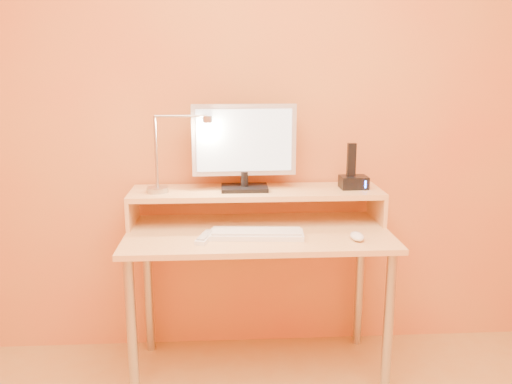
{
  "coord_description": "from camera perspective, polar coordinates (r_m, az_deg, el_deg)",
  "views": [
    {
      "loc": [
        -0.15,
        -1.14,
        1.44
      ],
      "look_at": [
        -0.01,
        1.13,
        0.91
      ],
      "focal_mm": 37.18,
      "sensor_mm": 36.0,
      "label": 1
    }
  ],
  "objects": [
    {
      "name": "wall_back",
      "position": [
        2.65,
        -0.19,
        8.91
      ],
      "size": [
        3.0,
        0.04,
        2.5
      ],
      "primitive_type": "cube",
      "color": "gold",
      "rests_on": "floor"
    },
    {
      "name": "desk_leg_fl",
      "position": [
        2.37,
        -13.18,
        -14.76
      ],
      "size": [
        0.04,
        0.04,
        0.69
      ],
      "primitive_type": "cylinder",
      "color": "#ADADAE",
      "rests_on": "floor"
    },
    {
      "name": "desk_leg_fr",
      "position": [
        2.44,
        14.02,
        -13.97
      ],
      "size": [
        0.04,
        0.04,
        0.69
      ],
      "primitive_type": "cylinder",
      "color": "#ADADAE",
      "rests_on": "floor"
    },
    {
      "name": "desk_leg_bl",
      "position": [
        2.82,
        -11.5,
        -10.05
      ],
      "size": [
        0.04,
        0.04,
        0.69
      ],
      "primitive_type": "cylinder",
      "color": "#ADADAE",
      "rests_on": "floor"
    },
    {
      "name": "desk_leg_br",
      "position": [
        2.88,
        11.05,
        -9.54
      ],
      "size": [
        0.04,
        0.04,
        0.69
      ],
      "primitive_type": "cylinder",
      "color": "#ADADAE",
      "rests_on": "floor"
    },
    {
      "name": "desk_lower",
      "position": [
        2.44,
        0.25,
        -4.48
      ],
      "size": [
        1.2,
        0.6,
        0.02
      ],
      "primitive_type": "cube",
      "color": "#EEC480",
      "rests_on": "floor"
    },
    {
      "name": "shelf_riser_left",
      "position": [
        2.59,
        -13.13,
        -1.91
      ],
      "size": [
        0.02,
        0.3,
        0.14
      ],
      "primitive_type": "cube",
      "color": "#EEC480",
      "rests_on": "desk_lower"
    },
    {
      "name": "shelf_riser_right",
      "position": [
        2.66,
        12.85,
        -1.52
      ],
      "size": [
        0.02,
        0.3,
        0.14
      ],
      "primitive_type": "cube",
      "color": "#EEC480",
      "rests_on": "desk_lower"
    },
    {
      "name": "desk_shelf",
      "position": [
        2.54,
        0.03,
        -0.01
      ],
      "size": [
        1.2,
        0.3,
        0.02
      ],
      "primitive_type": "cube",
      "color": "#EEC480",
      "rests_on": "desk_lower"
    },
    {
      "name": "monitor_foot",
      "position": [
        2.53,
        -1.25,
        0.44
      ],
      "size": [
        0.22,
        0.16,
        0.02
      ],
      "primitive_type": "cube",
      "color": "black",
      "rests_on": "desk_shelf"
    },
    {
      "name": "monitor_neck",
      "position": [
        2.52,
        -1.26,
        1.42
      ],
      "size": [
        0.04,
        0.04,
        0.07
      ],
      "primitive_type": "cylinder",
      "color": "black",
      "rests_on": "monitor_foot"
    },
    {
      "name": "monitor_panel",
      "position": [
        2.5,
        -1.29,
        5.62
      ],
      "size": [
        0.49,
        0.05,
        0.33
      ],
      "primitive_type": "cube",
      "rotation": [
        0.0,
        0.0,
        0.04
      ],
      "color": "#BABBC1",
      "rests_on": "monitor_neck"
    },
    {
      "name": "monitor_back",
      "position": [
        2.52,
        -1.31,
        5.69
      ],
      "size": [
        0.44,
        0.03,
        0.28
      ],
      "primitive_type": "cube",
      "rotation": [
        0.0,
        0.0,
        0.04
      ],
      "color": "black",
      "rests_on": "monitor_panel"
    },
    {
      "name": "monitor_screen",
      "position": [
        2.48,
        -1.27,
        5.57
      ],
      "size": [
        0.45,
        0.02,
        0.29
      ],
      "primitive_type": "cube",
      "rotation": [
        0.0,
        0.0,
        0.04
      ],
      "color": "silver",
      "rests_on": "monitor_panel"
    },
    {
      "name": "lamp_base",
      "position": [
        2.52,
        -10.54,
        0.24
      ],
      "size": [
        0.1,
        0.1,
        0.02
      ],
      "primitive_type": "cylinder",
      "color": "#ADADAE",
      "rests_on": "desk_shelf"
    },
    {
      "name": "lamp_post",
      "position": [
        2.49,
        -10.71,
        4.23
      ],
      "size": [
        0.01,
        0.01,
        0.33
      ],
      "primitive_type": "cylinder",
      "color": "#ADADAE",
      "rests_on": "lamp_base"
    },
    {
      "name": "lamp_arm",
      "position": [
        2.46,
        -8.07,
        8.1
      ],
      "size": [
        0.24,
        0.01,
        0.01
      ],
      "primitive_type": "cylinder",
      "rotation": [
        0.0,
        1.57,
        0.0
      ],
      "color": "#ADADAE",
      "rests_on": "lamp_post"
    },
    {
      "name": "lamp_head",
      "position": [
        2.45,
        -5.24,
        7.81
      ],
      "size": [
        0.04,
        0.04,
        0.03
      ],
      "primitive_type": "cylinder",
      "color": "#ADADAE",
      "rests_on": "lamp_arm"
    },
    {
      "name": "lamp_bulb",
      "position": [
        2.45,
        -5.23,
        7.44
      ],
      "size": [
        0.03,
        0.03,
        0.0
      ],
      "primitive_type": "cylinder",
      "color": "#FFEAC6",
      "rests_on": "lamp_head"
    },
    {
      "name": "phone_dock",
      "position": [
        2.6,
        10.45,
        1.04
      ],
      "size": [
        0.13,
        0.1,
        0.06
      ],
      "primitive_type": "cube",
      "rotation": [
        0.0,
        0.0,
        0.02
      ],
      "color": "black",
      "rests_on": "desk_shelf"
    },
    {
      "name": "phone_handset",
      "position": [
        2.58,
        10.23,
        3.43
      ],
      "size": [
        0.04,
        0.03,
        0.16
      ],
      "primitive_type": "cube",
      "rotation": [
        0.0,
        0.0,
        0.02
      ],
      "color": "black",
      "rests_on": "phone_dock"
    },
    {
      "name": "phone_led",
      "position": [
        2.56,
        11.7,
        0.81
      ],
      "size": [
        0.01,
        0.0,
        0.04
      ],
      "primitive_type": "cube",
      "color": "#356DFF",
      "rests_on": "phone_dock"
    },
    {
      "name": "keyboard",
      "position": [
        2.34,
        0.06,
        -4.61
      ],
      "size": [
        0.42,
        0.16,
        0.02
      ],
      "primitive_type": "cube",
      "rotation": [
        0.0,
        0.0,
        -0.08
      ],
      "color": "white",
      "rests_on": "desk_lower"
    },
    {
      "name": "mouse",
      "position": [
        2.34,
        10.82,
        -4.7
      ],
      "size": [
        0.06,
        0.1,
        0.03
      ],
      "primitive_type": "ellipsoid",
      "rotation": [
        0.0,
        0.0,
        0.03
      ],
      "color": "white",
      "rests_on": "desk_lower"
    },
    {
      "name": "remote_control",
      "position": [
        2.32,
        -5.47,
        -4.88
      ],
      "size": [
        0.09,
        0.18,
        0.02
      ],
      "primitive_type": "cube",
      "rotation": [
        0.0,
        0.0,
        -0.26
      ],
      "color": "white",
      "rests_on": "desk_lower"
    }
  ]
}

